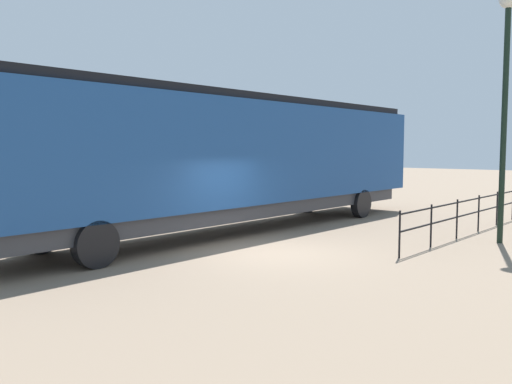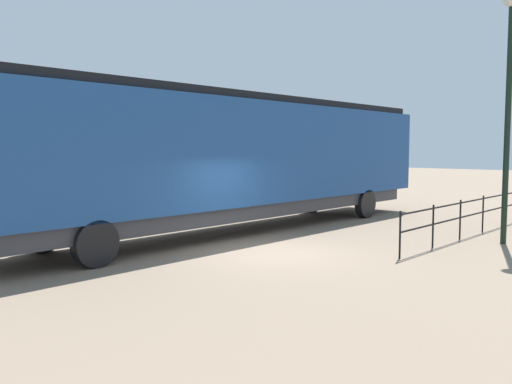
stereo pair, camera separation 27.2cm
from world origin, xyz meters
TOP-DOWN VIEW (x-y plane):
  - ground_plane at (0.00, 0.00)m, footprint 120.00×120.00m
  - locomotive at (-3.14, 2.57)m, footprint 2.89×18.49m
  - lamp_post at (4.06, 5.51)m, footprint 0.51×0.51m
  - platform_fence at (2.85, 6.39)m, footprint 0.05×9.58m

SIDE VIEW (x-z plane):
  - ground_plane at x=0.00m, z-range 0.00..0.00m
  - platform_fence at x=2.85m, z-range 0.18..1.36m
  - locomotive at x=-3.14m, z-range 0.25..4.65m
  - lamp_post at x=4.06m, z-range 1.34..8.43m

